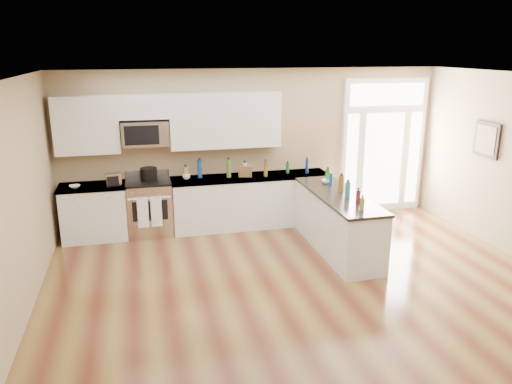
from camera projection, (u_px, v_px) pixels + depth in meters
ground at (336, 330)px, 5.77m from camera, size 8.00×8.00×0.00m
room_shell at (343, 188)px, 5.30m from camera, size 8.00×8.00×8.00m
back_cabinet_left at (95, 214)px, 8.44m from camera, size 1.10×0.66×0.94m
back_cabinet_right at (251, 203)px, 9.06m from camera, size 2.85×0.66×0.94m
peninsula_cabinet at (337, 224)px, 7.95m from camera, size 0.69×2.32×0.94m
upper_cabinet_left at (86, 125)px, 8.16m from camera, size 1.04×0.33×0.95m
upper_cabinet_right at (225, 120)px, 8.69m from camera, size 1.94×0.33×0.95m
upper_cabinet_short at (143, 107)px, 8.30m from camera, size 0.82×0.33×0.40m
microwave at (145, 133)px, 8.38m from camera, size 0.78×0.41×0.42m
entry_door at (383, 146)px, 9.68m from camera, size 1.70×0.10×2.60m
wall_art_near at (487, 140)px, 8.14m from camera, size 0.05×0.58×0.58m
kitchen_range at (150, 208)px, 8.64m from camera, size 0.76×0.68×1.08m
stockpot at (149, 173)px, 8.58m from camera, size 0.29×0.29×0.22m
toaster_oven at (113, 179)px, 8.26m from camera, size 0.28×0.24×0.21m
cardboard_box at (245, 171)px, 8.87m from camera, size 0.27×0.22×0.19m
bowl_left at (75, 187)px, 8.15m from camera, size 0.21×0.21×0.04m
bowl_peninsula at (327, 181)px, 8.42m from camera, size 0.25×0.25×0.06m
cup_counter at (186, 176)px, 8.67m from camera, size 0.14×0.14×0.10m
counter_bottles at (279, 176)px, 8.42m from camera, size 2.43×2.45×0.32m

